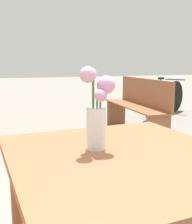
# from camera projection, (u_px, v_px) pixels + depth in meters

# --- Properties ---
(table_front) EXTENTS (0.85, 0.91, 0.76)m
(table_front) POSITION_uv_depth(u_px,v_px,m) (123.00, 182.00, 1.05)
(table_front) COLOR brown
(table_front) RESTS_ON ground_plane
(flower_vase) EXTENTS (0.14, 0.11, 0.31)m
(flower_vase) POSITION_uv_depth(u_px,v_px,m) (97.00, 112.00, 1.06)
(flower_vase) COLOR silver
(flower_vase) RESTS_ON table_front
(bench_middle) EXTENTS (0.44, 1.61, 0.85)m
(bench_middle) POSITION_uv_depth(u_px,v_px,m) (138.00, 104.00, 4.24)
(bench_middle) COLOR brown
(bench_middle) RESTS_ON ground_plane
(bicycle) EXTENTS (1.50, 0.83, 0.79)m
(bicycle) POSITION_uv_depth(u_px,v_px,m) (165.00, 98.00, 5.84)
(bicycle) COLOR black
(bicycle) RESTS_ON ground_plane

